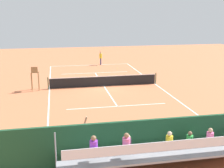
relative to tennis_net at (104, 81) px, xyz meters
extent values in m
plane|color=#CC7047|center=(0.00, 0.00, -0.50)|extent=(60.00, 60.00, 0.00)
cube|color=white|center=(0.00, -11.00, -0.50)|extent=(10.00, 0.10, 0.01)
cube|color=white|center=(0.00, 11.00, -0.50)|extent=(10.00, 0.10, 0.01)
cube|color=white|center=(-5.00, 0.00, -0.50)|extent=(0.10, 22.00, 0.01)
cube|color=white|center=(5.00, 0.00, -0.50)|extent=(0.10, 22.00, 0.01)
cube|color=white|center=(0.00, -6.05, -0.50)|extent=(7.50, 0.10, 0.01)
cube|color=white|center=(0.00, 6.05, -0.50)|extent=(7.50, 0.10, 0.01)
cube|color=white|center=(0.00, 0.00, -0.50)|extent=(0.10, 12.10, 0.01)
cube|color=white|center=(0.00, -11.00, -0.50)|extent=(0.10, 0.30, 0.01)
cube|color=black|center=(0.00, 0.00, -0.05)|extent=(10.00, 0.02, 0.91)
cube|color=white|center=(0.00, 0.00, 0.44)|extent=(10.00, 0.04, 0.06)
cylinder|color=#2D5133|center=(-5.10, 0.00, 0.03)|extent=(0.10, 0.10, 1.07)
cylinder|color=#2D5133|center=(5.10, 0.00, 0.03)|extent=(0.10, 0.10, 1.07)
cube|color=#1E4C2D|center=(0.00, 14.00, 0.50)|extent=(18.00, 0.16, 2.00)
cube|color=gray|center=(0.00, 14.35, -0.28)|extent=(9.00, 0.10, 0.45)
cube|color=gray|center=(0.00, 14.70, -0.09)|extent=(9.00, 0.80, 0.08)
cube|color=gray|center=(0.00, 14.32, -0.28)|extent=(9.00, 0.04, 0.45)
cube|color=silver|center=(0.00, 14.80, 0.33)|extent=(8.60, 0.36, 0.04)
cube|color=silver|center=(0.00, 14.98, 0.53)|extent=(8.60, 0.03, 0.36)
cube|color=gray|center=(0.00, 15.50, 0.36)|extent=(9.00, 0.80, 0.08)
cube|color=gray|center=(0.00, 15.12, 0.17)|extent=(9.00, 0.04, 0.45)
cube|color=silver|center=(0.00, 15.60, 0.78)|extent=(8.60, 0.36, 0.04)
cube|color=silver|center=(0.00, 15.78, 0.98)|extent=(8.60, 0.03, 0.36)
cube|color=gray|center=(0.00, 16.30, 0.81)|extent=(9.00, 0.80, 0.08)
cube|color=gray|center=(0.00, 15.92, 0.62)|extent=(9.00, 0.04, 0.45)
cube|color=silver|center=(0.00, 16.40, 1.23)|extent=(8.60, 0.36, 0.04)
cube|color=silver|center=(0.00, 16.58, 1.43)|extent=(8.60, 0.03, 0.36)
cylinder|color=gray|center=(4.50, 15.50, 0.67)|extent=(0.06, 0.06, 2.35)
cube|color=#2D2D33|center=(-1.53, 14.63, 0.37)|extent=(0.32, 0.40, 0.12)
cylinder|color=green|center=(-1.53, 14.75, 0.65)|extent=(0.30, 0.30, 0.45)
sphere|color=#8C6647|center=(-1.53, 14.75, 0.98)|extent=(0.20, 0.20, 0.20)
cube|color=#2D2D33|center=(1.59, 15.43, 0.82)|extent=(0.32, 0.40, 0.12)
cylinder|color=black|center=(1.59, 15.55, 1.10)|extent=(0.30, 0.30, 0.45)
sphere|color=beige|center=(1.59, 15.55, 1.43)|extent=(0.20, 0.20, 0.20)
cube|color=#2D2D33|center=(3.10, 16.23, 1.27)|extent=(0.32, 0.40, 0.12)
cylinder|color=purple|center=(3.10, 16.35, 1.55)|extent=(0.30, 0.30, 0.45)
sphere|color=#8C6647|center=(3.10, 16.35, 1.88)|extent=(0.20, 0.20, 0.20)
cube|color=#2D2D33|center=(-2.06, 15.43, 0.82)|extent=(0.32, 0.40, 0.12)
cylinder|color=pink|center=(-2.06, 15.55, 1.10)|extent=(0.30, 0.30, 0.45)
sphere|color=tan|center=(-2.06, 15.55, 1.43)|extent=(0.20, 0.20, 0.20)
cube|color=#2D2D33|center=(-0.20, 15.43, 0.82)|extent=(0.32, 0.40, 0.12)
cylinder|color=yellow|center=(-0.20, 15.55, 1.10)|extent=(0.30, 0.30, 0.45)
sphere|color=beige|center=(-0.20, 15.55, 1.43)|extent=(0.20, 0.20, 0.20)
cube|color=#2D2D33|center=(1.86, 16.23, 1.27)|extent=(0.32, 0.40, 0.12)
cylinder|color=pink|center=(1.86, 16.35, 1.55)|extent=(0.30, 0.30, 0.45)
sphere|color=#8C6647|center=(1.86, 16.35, 1.88)|extent=(0.20, 0.20, 0.20)
cylinder|color=olive|center=(5.90, -0.13, 0.30)|extent=(0.07, 0.07, 1.60)
cylinder|color=olive|center=(6.50, -0.13, 0.30)|extent=(0.07, 0.07, 1.60)
cylinder|color=olive|center=(5.90, 0.47, 0.30)|extent=(0.07, 0.07, 1.60)
cylinder|color=olive|center=(6.50, 0.47, 0.30)|extent=(0.07, 0.07, 1.60)
cube|color=olive|center=(6.20, 0.17, 1.13)|extent=(0.56, 0.56, 0.06)
cube|color=olive|center=(6.20, 0.41, 1.40)|extent=(0.56, 0.06, 0.48)
cube|color=olive|center=(5.94, 0.17, 1.28)|extent=(0.04, 0.48, 0.04)
cube|color=olive|center=(6.46, 0.17, 1.28)|extent=(0.04, 0.48, 0.04)
cube|color=#234C2D|center=(-3.27, 13.20, -0.05)|extent=(1.80, 0.40, 0.05)
cylinder|color=#234C2D|center=(-4.02, 13.20, -0.28)|extent=(0.06, 0.06, 0.45)
cylinder|color=#234C2D|center=(-2.52, 13.20, -0.28)|extent=(0.06, 0.06, 0.45)
cube|color=#234C2D|center=(-3.27, 13.38, 0.25)|extent=(1.80, 0.04, 0.36)
cube|color=#334C8C|center=(-1.48, 13.40, -0.32)|extent=(0.90, 0.36, 0.36)
cylinder|color=navy|center=(-1.46, -11.10, -0.08)|extent=(0.14, 0.14, 0.85)
cylinder|color=navy|center=(-1.41, -10.89, -0.08)|extent=(0.14, 0.14, 0.85)
cylinder|color=yellow|center=(-1.43, -10.99, 0.65)|extent=(0.43, 0.43, 0.60)
sphere|color=tan|center=(-1.43, -10.99, 1.06)|extent=(0.22, 0.22, 0.22)
cylinder|color=tan|center=(-1.38, -10.78, 1.15)|extent=(0.26, 0.15, 0.55)
cylinder|color=tan|center=(-1.49, -11.21, 0.68)|extent=(0.11, 0.11, 0.50)
cylinder|color=black|center=(-0.82, -10.50, -0.49)|extent=(0.18, 0.25, 0.03)
torus|color=#D8CC4C|center=(-0.98, -10.72, -0.49)|extent=(0.42, 0.42, 0.02)
cylinder|color=white|center=(-0.98, -10.72, -0.49)|extent=(0.25, 0.25, 0.00)
sphere|color=#CCDB33|center=(-3.04, -8.10, -0.47)|extent=(0.07, 0.07, 0.07)
cylinder|color=#232328|center=(3.08, 13.20, -0.08)|extent=(0.14, 0.14, 0.85)
cylinder|color=#232328|center=(3.07, 12.98, -0.08)|extent=(0.14, 0.14, 0.85)
cylinder|color=pink|center=(3.08, 13.09, 0.65)|extent=(0.37, 0.37, 0.60)
sphere|color=tan|center=(3.08, 13.09, 1.06)|extent=(0.22, 0.22, 0.22)
cylinder|color=tan|center=(3.07, 12.87, 1.15)|extent=(0.25, 0.10, 0.55)
cylinder|color=tan|center=(3.08, 13.31, 0.68)|extent=(0.09, 0.09, 0.50)
camera|label=1|loc=(4.33, 26.18, 6.44)|focal=46.85mm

